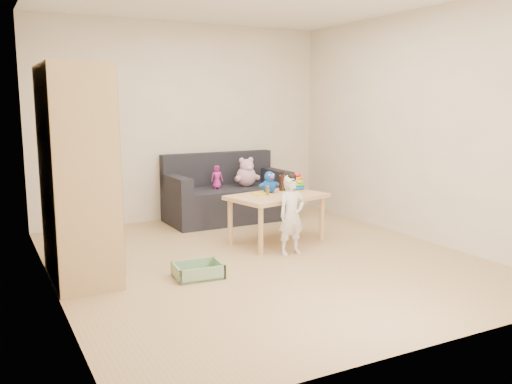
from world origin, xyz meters
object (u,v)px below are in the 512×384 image
sofa (228,204)px  play_table (277,219)px  wardrobe (77,174)px  toddler (292,216)px

sofa → play_table: bearing=-90.4°
sofa → play_table: size_ratio=1.53×
wardrobe → sofa: bearing=35.7°
sofa → toddler: bearing=-93.5°
sofa → play_table: (0.01, -1.31, 0.05)m
wardrobe → toddler: (2.08, -0.23, -0.54)m
sofa → play_table: 1.31m
play_table → toddler: (-0.09, -0.48, 0.13)m
toddler → play_table: bearing=77.2°
toddler → sofa: bearing=85.7°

